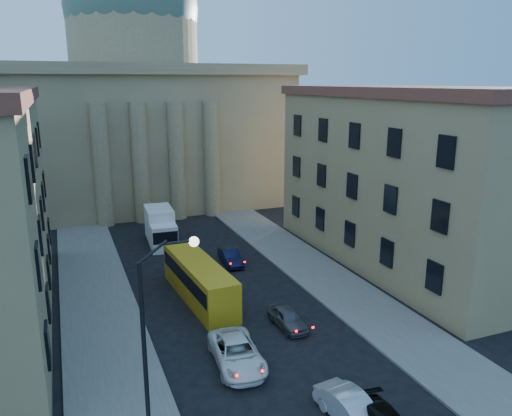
{
  "coord_description": "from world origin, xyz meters",
  "views": [
    {
      "loc": [
        -10.12,
        -11.37,
        15.09
      ],
      "look_at": [
        0.84,
        16.16,
        7.55
      ],
      "focal_mm": 35.0,
      "sensor_mm": 36.0,
      "label": 1
    }
  ],
  "objects_px": {
    "box_truck": "(161,228)",
    "street_lamp": "(155,321)",
    "car_right_near": "(352,409)",
    "city_bus": "(199,279)"
  },
  "relations": [
    {
      "from": "box_truck",
      "to": "street_lamp",
      "type": "bearing_deg",
      "value": -97.81
    },
    {
      "from": "street_lamp",
      "to": "car_right_near",
      "type": "distance_m",
      "value": 9.76
    },
    {
      "from": "street_lamp",
      "to": "box_truck",
      "type": "distance_m",
      "value": 26.99
    },
    {
      "from": "city_bus",
      "to": "box_truck",
      "type": "relative_size",
      "value": 1.63
    },
    {
      "from": "street_lamp",
      "to": "city_bus",
      "type": "xyz_separation_m",
      "value": [
        5.29,
        12.77,
        -3.78
      ]
    },
    {
      "from": "car_right_near",
      "to": "city_bus",
      "type": "relative_size",
      "value": 0.41
    },
    {
      "from": "car_right_near",
      "to": "box_truck",
      "type": "height_order",
      "value": "box_truck"
    },
    {
      "from": "street_lamp",
      "to": "city_bus",
      "type": "height_order",
      "value": "street_lamp"
    },
    {
      "from": "street_lamp",
      "to": "city_bus",
      "type": "relative_size",
      "value": 0.88
    },
    {
      "from": "car_right_near",
      "to": "city_bus",
      "type": "height_order",
      "value": "city_bus"
    }
  ]
}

